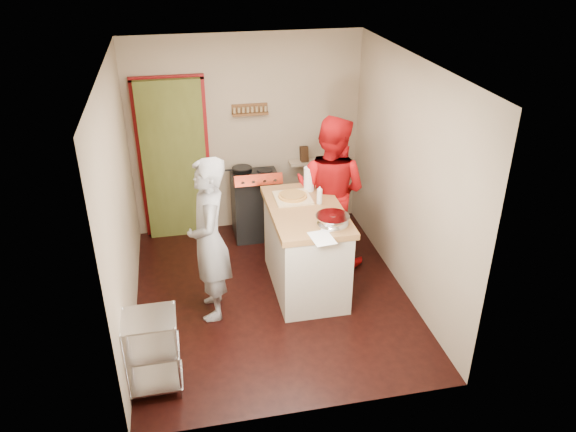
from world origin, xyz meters
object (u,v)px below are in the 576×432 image
object	(u,v)px
island	(306,246)
stove	(256,204)
wire_shelving	(152,350)
person_red	(330,191)
person_stripe	(209,240)

from	to	relation	value
island	stove	bearing A→B (deg)	105.43
wire_shelving	person_red	distance (m)	2.84
wire_shelving	person_stripe	xyz separation A→B (m)	(0.61, 1.03, 0.45)
island	person_red	bearing A→B (deg)	51.73
stove	person_red	xyz separation A→B (m)	(0.78, -0.79, 0.48)
wire_shelving	island	bearing A→B (deg)	37.51
stove	island	xyz separation A→B (m)	(0.37, -1.32, 0.08)
stove	island	size ratio (longest dim) A/B	0.67
stove	island	bearing A→B (deg)	-74.57
person_red	person_stripe	bearing A→B (deg)	67.11
wire_shelving	person_red	world-z (taller)	person_red
wire_shelving	island	size ratio (longest dim) A/B	0.54
person_stripe	person_red	distance (m)	1.70
island	person_stripe	bearing A→B (deg)	-166.11
stove	wire_shelving	bearing A→B (deg)	-116.85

